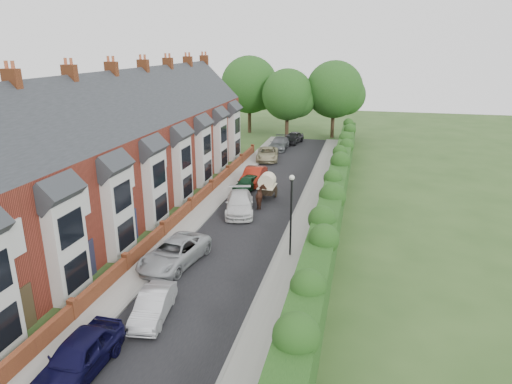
% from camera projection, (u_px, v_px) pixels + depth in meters
% --- Properties ---
extents(ground, '(140.00, 140.00, 0.00)m').
position_uv_depth(ground, '(216.00, 282.00, 24.82)').
color(ground, '#2D4C1E').
rests_on(ground, ground).
extents(road, '(6.00, 58.00, 0.02)m').
position_uv_depth(road, '(255.00, 212.00, 35.10)').
color(road, black).
rests_on(road, ground).
extents(pavement_hedge_side, '(2.20, 58.00, 0.12)m').
position_uv_depth(pavement_hedge_side, '(308.00, 216.00, 34.18)').
color(pavement_hedge_side, gray).
rests_on(pavement_hedge_side, ground).
extents(pavement_house_side, '(1.70, 58.00, 0.12)m').
position_uv_depth(pavement_house_side, '(207.00, 207.00, 35.93)').
color(pavement_house_side, gray).
rests_on(pavement_house_side, ground).
extents(kerb_hedge_side, '(0.18, 58.00, 0.13)m').
position_uv_depth(kerb_hedge_side, '(294.00, 214.00, 34.41)').
color(kerb_hedge_side, gray).
rests_on(kerb_hedge_side, ground).
extents(kerb_house_side, '(0.18, 58.00, 0.13)m').
position_uv_depth(kerb_house_side, '(217.00, 208.00, 35.75)').
color(kerb_house_side, gray).
rests_on(kerb_house_side, ground).
extents(hedge, '(2.10, 58.00, 2.85)m').
position_uv_depth(hedge, '(333.00, 198.00, 33.30)').
color(hedge, '#153912').
rests_on(hedge, ground).
extents(terrace_row, '(9.05, 40.50, 11.50)m').
position_uv_depth(terrace_row, '(121.00, 151.00, 35.06)').
color(terrace_row, maroon).
rests_on(terrace_row, ground).
extents(garden_wall_row, '(0.35, 40.35, 1.10)m').
position_uv_depth(garden_wall_row, '(191.00, 206.00, 35.10)').
color(garden_wall_row, brown).
rests_on(garden_wall_row, ground).
extents(lamppost, '(0.32, 0.32, 5.16)m').
position_uv_depth(lamppost, '(291.00, 205.00, 26.75)').
color(lamppost, black).
rests_on(lamppost, ground).
extents(tree_far_left, '(7.14, 6.80, 9.29)m').
position_uv_depth(tree_far_left, '(290.00, 96.00, 60.70)').
color(tree_far_left, '#332316').
rests_on(tree_far_left, ground).
extents(tree_far_right, '(7.98, 7.60, 10.31)m').
position_uv_depth(tree_far_right, '(337.00, 91.00, 61.03)').
color(tree_far_right, '#332316').
rests_on(tree_far_right, ground).
extents(tree_far_back, '(8.40, 8.00, 10.82)m').
position_uv_depth(tree_far_back, '(252.00, 86.00, 64.50)').
color(tree_far_back, '#332316').
rests_on(tree_far_back, ground).
extents(car_navy, '(1.90, 4.62, 1.57)m').
position_uv_depth(car_navy, '(78.00, 357.00, 17.67)').
color(car_navy, black).
rests_on(car_navy, ground).
extents(car_silver_a, '(1.89, 4.00, 1.27)m').
position_uv_depth(car_silver_a, '(153.00, 305.00, 21.40)').
color(car_silver_a, '#B3B3B8').
rests_on(car_silver_a, ground).
extents(car_silver_b, '(3.27, 5.64, 1.48)m').
position_uv_depth(car_silver_b, '(174.00, 253.00, 26.55)').
color(car_silver_b, '#A2A5A9').
rests_on(car_silver_b, ground).
extents(car_white, '(3.27, 5.46, 1.48)m').
position_uv_depth(car_white, '(239.00, 203.00, 34.74)').
color(car_white, silver).
rests_on(car_white, ground).
extents(car_green, '(2.29, 4.07, 1.31)m').
position_uv_depth(car_green, '(248.00, 183.00, 40.13)').
color(car_green, '#0F331A').
rests_on(car_green, ground).
extents(car_red, '(1.67, 4.64, 1.52)m').
position_uv_depth(car_red, '(254.00, 176.00, 41.93)').
color(car_red, maroon).
rests_on(car_red, ground).
extents(car_beige, '(3.06, 5.28, 1.38)m').
position_uv_depth(car_beige, '(267.00, 154.00, 50.54)').
color(car_beige, tan).
rests_on(car_beige, ground).
extents(car_grey, '(2.04, 4.98, 1.44)m').
position_uv_depth(car_grey, '(279.00, 143.00, 55.71)').
color(car_grey, '#575B5E').
rests_on(car_grey, ground).
extents(car_black, '(2.55, 4.61, 1.48)m').
position_uv_depth(car_black, '(293.00, 138.00, 59.01)').
color(car_black, black).
rests_on(car_black, ground).
extents(horse, '(1.35, 2.15, 1.68)m').
position_uv_depth(horse, '(261.00, 197.00, 35.83)').
color(horse, '#422318').
rests_on(horse, ground).
extents(horse_cart, '(1.39, 3.07, 2.21)m').
position_uv_depth(horse_cart, '(267.00, 184.00, 37.68)').
color(horse_cart, black).
rests_on(horse_cart, ground).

